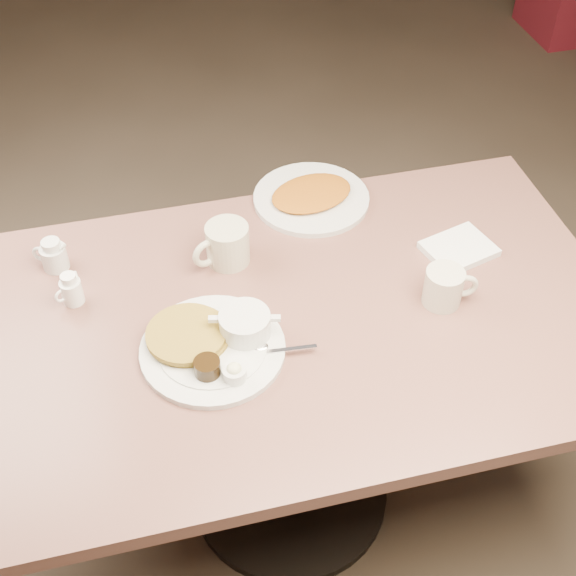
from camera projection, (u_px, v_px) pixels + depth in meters
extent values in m
cube|color=#4C3F33|center=(290.00, 494.00, 2.25)|extent=(7.00, 8.00, 0.02)
cube|color=#84564C|center=(290.00, 322.00, 1.73)|extent=(1.50, 0.90, 0.04)
cylinder|color=black|center=(290.00, 416.00, 1.98)|extent=(0.14, 0.14, 0.69)
cylinder|color=black|center=(290.00, 490.00, 2.24)|extent=(0.56, 0.56, 0.03)
cylinder|color=silver|center=(213.00, 349.00, 1.64)|extent=(0.37, 0.37, 0.01)
cylinder|color=silver|center=(212.00, 346.00, 1.63)|extent=(0.28, 0.28, 0.00)
cylinder|color=olive|center=(190.00, 336.00, 1.65)|extent=(0.21, 0.21, 0.01)
cylinder|color=olive|center=(186.00, 334.00, 1.64)|extent=(0.21, 0.21, 0.01)
cylinder|color=silver|center=(245.00, 324.00, 1.64)|extent=(0.13, 0.13, 0.05)
cube|color=silver|center=(214.00, 319.00, 1.63)|extent=(0.03, 0.02, 0.01)
cube|color=silver|center=(275.00, 318.00, 1.63)|extent=(0.03, 0.02, 0.01)
ellipsoid|color=white|center=(238.00, 318.00, 1.64)|extent=(0.06, 0.06, 0.03)
ellipsoid|color=white|center=(252.00, 322.00, 1.63)|extent=(0.05, 0.05, 0.02)
cylinder|color=black|center=(207.00, 368.00, 1.57)|extent=(0.07, 0.07, 0.04)
cylinder|color=silver|center=(234.00, 373.00, 1.57)|extent=(0.06, 0.06, 0.03)
ellipsoid|color=beige|center=(234.00, 369.00, 1.56)|extent=(0.04, 0.04, 0.02)
cube|color=silver|center=(288.00, 349.00, 1.63)|extent=(0.12, 0.02, 0.00)
ellipsoid|color=silver|center=(260.00, 346.00, 1.63)|extent=(0.04, 0.03, 0.01)
cylinder|color=beige|center=(443.00, 287.00, 1.72)|extent=(0.10, 0.10, 0.09)
cylinder|color=black|center=(446.00, 274.00, 1.69)|extent=(0.08, 0.08, 0.01)
torus|color=beige|center=(465.00, 286.00, 1.72)|extent=(0.06, 0.02, 0.06)
cube|color=white|center=(459.00, 249.00, 1.87)|extent=(0.19, 0.16, 0.02)
cylinder|color=beige|center=(228.00, 244.00, 1.82)|extent=(0.13, 0.13, 0.10)
torus|color=beige|center=(207.00, 253.00, 1.79)|extent=(0.08, 0.04, 0.08)
cylinder|color=white|center=(72.00, 292.00, 1.73)|extent=(0.06, 0.06, 0.06)
cylinder|color=white|center=(68.00, 279.00, 1.70)|extent=(0.04, 0.04, 0.02)
cone|color=white|center=(76.00, 276.00, 1.72)|extent=(0.02, 0.02, 0.02)
torus|color=white|center=(62.00, 296.00, 1.72)|extent=(0.03, 0.02, 0.03)
cylinder|color=silver|center=(55.00, 258.00, 1.81)|extent=(0.07, 0.07, 0.06)
cylinder|color=silver|center=(51.00, 245.00, 1.78)|extent=(0.05, 0.05, 0.02)
cone|color=silver|center=(61.00, 247.00, 1.78)|extent=(0.03, 0.03, 0.02)
torus|color=silver|center=(41.00, 254.00, 1.81)|extent=(0.04, 0.03, 0.04)
cylinder|color=silver|center=(311.00, 198.00, 2.01)|extent=(0.37, 0.37, 0.01)
ellipsoid|color=#A15A14|center=(311.00, 193.00, 2.00)|extent=(0.25, 0.21, 0.02)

